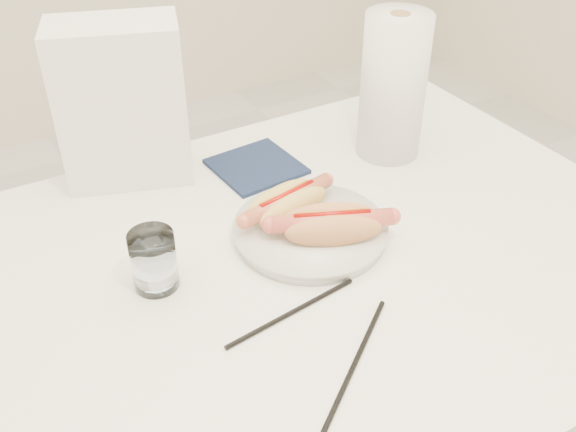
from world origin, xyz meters
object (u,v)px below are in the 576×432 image
table (277,297)px  napkin_box (122,104)px  hotdog_right (332,225)px  paper_towel_roll (393,87)px  plate (310,232)px  hotdog_left (287,204)px  water_glass (154,260)px

table → napkin_box: bearing=105.5°
hotdog_right → paper_towel_roll: (0.24, 0.19, 0.09)m
plate → hotdog_right: bearing=-69.3°
plate → hotdog_left: hotdog_left is taller
table → hotdog_right: bearing=-0.8°
table → hotdog_left: hotdog_left is taller
table → water_glass: water_glass is taller
hotdog_left → water_glass: 0.23m
water_glass → napkin_box: size_ratio=0.32×
napkin_box → paper_towel_roll: napkin_box is taller
hotdog_right → table: bearing=-157.5°
table → paper_towel_roll: (0.33, 0.18, 0.19)m
water_glass → paper_towel_roll: bearing=15.2°
water_glass → paper_towel_roll: size_ratio=0.34×
paper_towel_roll → hotdog_left: bearing=-159.0°
hotdog_left → water_glass: water_glass is taller
plate → hotdog_left: bearing=107.9°
table → water_glass: size_ratio=13.90×
paper_towel_roll → water_glass: bearing=-164.8°
plate → paper_towel_roll: 0.32m
napkin_box → paper_towel_roll: bearing=-1.1°
table → napkin_box: (-0.09, 0.34, 0.19)m
plate → napkin_box: napkin_box is taller
water_glass → hotdog_right: bearing=-11.3°
table → water_glass: bearing=163.0°
hotdog_left → paper_towel_roll: paper_towel_roll is taller
water_glass → hotdog_left: bearing=7.7°
plate → water_glass: 0.24m
hotdog_left → table: bearing=-139.9°
table → plate: size_ratio=5.33×
hotdog_left → hotdog_right: bearing=-82.4°
hotdog_left → paper_towel_roll: 0.30m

